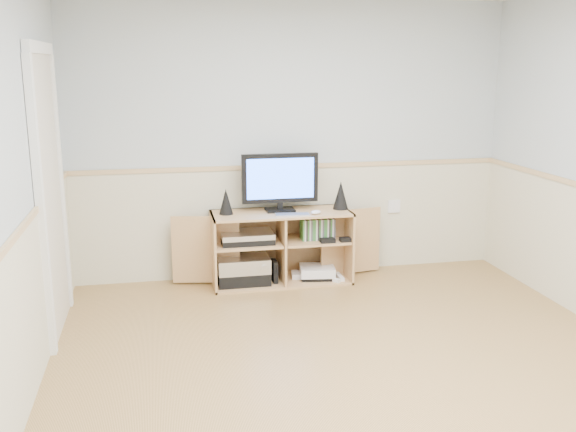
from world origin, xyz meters
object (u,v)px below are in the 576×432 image
Objects in this scene: monitor at (280,180)px; keyboard at (292,215)px; game_consoles at (316,272)px; media_cabinet at (280,245)px.

monitor reaches higher than keyboard.
keyboard reaches higher than game_consoles.
game_consoles is at bearing -10.76° from monitor.
monitor is at bearing 116.38° from keyboard.
game_consoles is at bearing -12.00° from media_cabinet.
monitor is 0.34m from keyboard.
monitor reaches higher than game_consoles.
keyboard reaches higher than media_cabinet.
media_cabinet is at bearing 90.00° from monitor.
keyboard is at bearing -152.64° from game_consoles.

